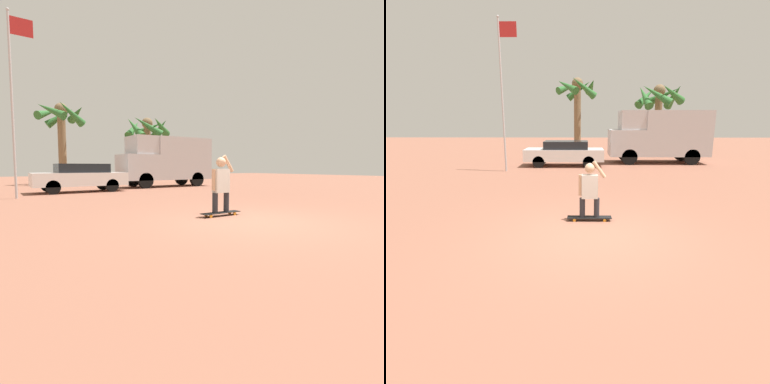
% 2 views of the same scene
% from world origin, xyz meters
% --- Properties ---
extents(ground_plane, '(80.00, 80.00, 0.00)m').
position_xyz_m(ground_plane, '(0.00, 0.00, 0.00)').
color(ground_plane, '#935B47').
extents(skateboard, '(1.12, 0.24, 0.09)m').
position_xyz_m(skateboard, '(-0.09, 0.99, 0.08)').
color(skateboard, black).
rests_on(skateboard, ground_plane).
extents(person_skateboarder, '(0.68, 0.25, 1.44)m').
position_xyz_m(person_skateboarder, '(-0.09, 0.99, 0.87)').
color(person_skateboarder, '#28282D').
rests_on(person_skateboarder, skateboard).
extents(camper_van, '(5.76, 2.14, 3.06)m').
position_xyz_m(camper_van, '(4.37, 11.89, 1.68)').
color(camper_van, black).
rests_on(camper_van, ground_plane).
extents(parked_car_white, '(4.35, 1.73, 1.39)m').
position_xyz_m(parked_car_white, '(-1.24, 10.51, 0.75)').
color(parked_car_white, black).
rests_on(parked_car_white, ground_plane).
extents(palm_tree_near_van, '(3.70, 3.79, 5.21)m').
position_xyz_m(palm_tree_near_van, '(5.47, 17.00, 3.99)').
color(palm_tree_near_van, brown).
rests_on(palm_tree_near_van, ground_plane).
extents(palm_tree_center_background, '(3.35, 3.56, 5.80)m').
position_xyz_m(palm_tree_center_background, '(-0.61, 18.22, 4.46)').
color(palm_tree_center_background, brown).
rests_on(palm_tree_center_background, ground_plane).
extents(flagpole, '(0.89, 0.12, 7.12)m').
position_xyz_m(flagpole, '(-4.03, 8.64, 4.05)').
color(flagpole, '#B7B7BC').
rests_on(flagpole, ground_plane).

